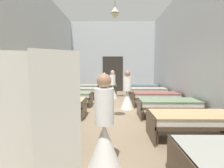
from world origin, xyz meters
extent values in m
cube|color=#8C755B|center=(0.00, 0.00, -0.05)|extent=(6.31, 11.45, 0.10)
cube|color=silver|center=(0.00, 5.52, 2.39)|extent=(6.11, 0.20, 4.77)
cube|color=silver|center=(-2.96, 0.00, 2.39)|extent=(0.20, 10.85, 4.77)
cube|color=silver|center=(2.96, 0.00, 2.39)|extent=(0.20, 10.85, 4.77)
cube|color=#2D2823|center=(0.00, 5.40, 1.20)|extent=(1.40, 0.06, 2.40)
cylinder|color=brown|center=(0.12, 1.90, 4.59)|extent=(0.02, 0.02, 0.36)
cone|color=beige|center=(0.12, 1.90, 4.26)|extent=(0.44, 0.44, 0.28)
sphere|color=beige|center=(0.12, 1.90, 4.04)|extent=(0.28, 0.28, 0.28)
cylinder|color=#473828|center=(-0.94, -3.58, 0.17)|extent=(0.03, 0.03, 0.34)
cylinder|color=#473828|center=(0.94, -3.58, 0.17)|extent=(0.03, 0.03, 0.34)
cylinder|color=#473828|center=(-2.68, -2.00, 0.17)|extent=(0.03, 0.03, 0.34)
cylinder|color=#473828|center=(-0.94, -2.72, 0.17)|extent=(0.03, 0.03, 0.34)
cylinder|color=#473828|center=(-0.94, -2.00, 0.17)|extent=(0.03, 0.03, 0.34)
cube|color=#473828|center=(-1.81, -2.36, 0.38)|extent=(1.90, 0.84, 0.07)
cube|color=#473828|center=(-0.88, -2.36, 0.29)|extent=(0.04, 0.84, 0.57)
cube|color=silver|center=(-1.81, -2.36, 0.48)|extent=(1.82, 0.78, 0.14)
cube|color=slate|center=(-1.81, -2.36, 0.56)|extent=(1.86, 0.82, 0.02)
cylinder|color=#473828|center=(0.94, -2.72, 0.17)|extent=(0.03, 0.03, 0.34)
cylinder|color=#473828|center=(0.94, -2.00, 0.17)|extent=(0.03, 0.03, 0.34)
cylinder|color=#473828|center=(2.68, -2.00, 0.17)|extent=(0.03, 0.03, 0.34)
cube|color=#473828|center=(1.81, -2.36, 0.38)|extent=(1.90, 0.84, 0.07)
cube|color=#473828|center=(0.88, -2.36, 0.29)|extent=(0.04, 0.84, 0.57)
cube|color=silver|center=(1.81, -2.36, 0.48)|extent=(1.82, 0.78, 0.14)
cube|color=tan|center=(1.81, -2.36, 0.56)|extent=(1.86, 0.82, 0.02)
cylinder|color=#473828|center=(-2.68, -1.15, 0.17)|extent=(0.03, 0.03, 0.34)
cylinder|color=#473828|center=(-2.68, -0.43, 0.17)|extent=(0.03, 0.03, 0.34)
cylinder|color=#473828|center=(-0.94, -1.15, 0.17)|extent=(0.03, 0.03, 0.34)
cylinder|color=#473828|center=(-0.94, -0.43, 0.17)|extent=(0.03, 0.03, 0.34)
cube|color=#473828|center=(-1.81, -0.79, 0.38)|extent=(1.90, 0.84, 0.07)
cube|color=#473828|center=(-2.74, -0.79, 0.29)|extent=(0.04, 0.84, 0.57)
cube|color=#473828|center=(-0.88, -0.79, 0.29)|extent=(0.04, 0.84, 0.57)
cube|color=white|center=(-1.81, -0.79, 0.48)|extent=(1.82, 0.78, 0.14)
cube|color=tan|center=(-1.81, -0.79, 0.56)|extent=(1.86, 0.82, 0.02)
cylinder|color=#473828|center=(0.94, -1.15, 0.17)|extent=(0.03, 0.03, 0.34)
cylinder|color=#473828|center=(0.94, -0.43, 0.17)|extent=(0.03, 0.03, 0.34)
cylinder|color=#473828|center=(2.68, -1.15, 0.17)|extent=(0.03, 0.03, 0.34)
cylinder|color=#473828|center=(2.68, -0.43, 0.17)|extent=(0.03, 0.03, 0.34)
cube|color=#473828|center=(1.81, -0.79, 0.38)|extent=(1.90, 0.84, 0.07)
cube|color=#473828|center=(0.88, -0.79, 0.29)|extent=(0.04, 0.84, 0.57)
cube|color=#473828|center=(2.74, -0.79, 0.29)|extent=(0.04, 0.84, 0.57)
cube|color=white|center=(1.81, -0.79, 0.48)|extent=(1.82, 0.78, 0.14)
cube|color=slate|center=(1.81, -0.79, 0.56)|extent=(1.86, 0.82, 0.02)
cylinder|color=#473828|center=(-2.68, 0.43, 0.17)|extent=(0.03, 0.03, 0.34)
cylinder|color=#473828|center=(-2.68, 1.15, 0.17)|extent=(0.03, 0.03, 0.34)
cylinder|color=#473828|center=(-0.94, 0.43, 0.17)|extent=(0.03, 0.03, 0.34)
cylinder|color=#473828|center=(-0.94, 1.15, 0.17)|extent=(0.03, 0.03, 0.34)
cube|color=#473828|center=(-1.81, 0.79, 0.38)|extent=(1.90, 0.84, 0.07)
cube|color=#473828|center=(-2.74, 0.79, 0.29)|extent=(0.04, 0.84, 0.57)
cube|color=#473828|center=(-0.88, 0.79, 0.29)|extent=(0.04, 0.84, 0.57)
cube|color=white|center=(-1.81, 0.79, 0.48)|extent=(1.82, 0.78, 0.14)
cube|color=slate|center=(-1.81, 0.79, 0.56)|extent=(1.86, 0.82, 0.02)
cylinder|color=#473828|center=(0.94, 0.43, 0.17)|extent=(0.03, 0.03, 0.34)
cylinder|color=#473828|center=(0.94, 1.15, 0.17)|extent=(0.03, 0.03, 0.34)
cylinder|color=#473828|center=(2.68, 0.43, 0.17)|extent=(0.03, 0.03, 0.34)
cylinder|color=#473828|center=(2.68, 1.15, 0.17)|extent=(0.03, 0.03, 0.34)
cube|color=#473828|center=(1.81, 0.79, 0.38)|extent=(1.90, 0.84, 0.07)
cube|color=#473828|center=(0.88, 0.79, 0.29)|extent=(0.04, 0.84, 0.57)
cube|color=#473828|center=(2.74, 0.79, 0.29)|extent=(0.04, 0.84, 0.57)
cube|color=white|center=(1.81, 0.79, 0.48)|extent=(1.82, 0.78, 0.14)
cube|color=#8C4C47|center=(1.81, 0.79, 0.56)|extent=(1.86, 0.82, 0.02)
cylinder|color=#473828|center=(-2.68, 2.00, 0.17)|extent=(0.03, 0.03, 0.34)
cylinder|color=#473828|center=(-2.68, 2.72, 0.17)|extent=(0.03, 0.03, 0.34)
cylinder|color=#473828|center=(-0.94, 2.00, 0.17)|extent=(0.03, 0.03, 0.34)
cylinder|color=#473828|center=(-0.94, 2.72, 0.17)|extent=(0.03, 0.03, 0.34)
cube|color=#473828|center=(-1.81, 2.36, 0.38)|extent=(1.90, 0.84, 0.07)
cube|color=#473828|center=(-2.74, 2.36, 0.29)|extent=(0.04, 0.84, 0.57)
cube|color=#473828|center=(-0.88, 2.36, 0.29)|extent=(0.04, 0.84, 0.57)
cube|color=silver|center=(-1.81, 2.36, 0.48)|extent=(1.82, 0.78, 0.14)
cube|color=#9E9E93|center=(-1.81, 2.36, 0.56)|extent=(1.86, 0.82, 0.02)
cylinder|color=#473828|center=(0.94, 2.00, 0.17)|extent=(0.03, 0.03, 0.34)
cylinder|color=#473828|center=(0.94, 2.72, 0.17)|extent=(0.03, 0.03, 0.34)
cylinder|color=#473828|center=(2.68, 2.00, 0.17)|extent=(0.03, 0.03, 0.34)
cylinder|color=#473828|center=(2.68, 2.72, 0.17)|extent=(0.03, 0.03, 0.34)
cube|color=#473828|center=(1.81, 2.36, 0.38)|extent=(1.90, 0.84, 0.07)
cube|color=#473828|center=(0.88, 2.36, 0.29)|extent=(0.04, 0.84, 0.57)
cube|color=#473828|center=(2.74, 2.36, 0.29)|extent=(0.04, 0.84, 0.57)
cube|color=silver|center=(1.81, 2.36, 0.48)|extent=(1.82, 0.78, 0.14)
cube|color=#9E9E93|center=(1.81, 2.36, 0.56)|extent=(1.86, 0.82, 0.02)
cylinder|color=#473828|center=(-2.68, 3.58, 0.17)|extent=(0.03, 0.03, 0.34)
cylinder|color=#473828|center=(-2.68, 4.30, 0.17)|extent=(0.03, 0.03, 0.34)
cylinder|color=#473828|center=(-0.94, 3.58, 0.17)|extent=(0.03, 0.03, 0.34)
cylinder|color=#473828|center=(-0.94, 4.30, 0.17)|extent=(0.03, 0.03, 0.34)
cube|color=#473828|center=(-1.81, 3.94, 0.38)|extent=(1.90, 0.84, 0.07)
cube|color=#473828|center=(-2.74, 3.94, 0.29)|extent=(0.04, 0.84, 0.57)
cube|color=#473828|center=(-0.88, 3.94, 0.29)|extent=(0.04, 0.84, 0.57)
cube|color=silver|center=(-1.81, 3.94, 0.48)|extent=(1.82, 0.78, 0.14)
cube|color=#9E9E93|center=(-1.81, 3.94, 0.56)|extent=(1.86, 0.82, 0.02)
cylinder|color=#473828|center=(0.94, 3.58, 0.17)|extent=(0.03, 0.03, 0.34)
cylinder|color=#473828|center=(0.94, 4.30, 0.17)|extent=(0.03, 0.03, 0.34)
cylinder|color=#473828|center=(2.68, 3.58, 0.17)|extent=(0.03, 0.03, 0.34)
cylinder|color=#473828|center=(2.68, 4.30, 0.17)|extent=(0.03, 0.03, 0.34)
cube|color=#473828|center=(1.81, 3.94, 0.38)|extent=(1.90, 0.84, 0.07)
cube|color=#473828|center=(0.88, 3.94, 0.29)|extent=(0.04, 0.84, 0.57)
cube|color=#473828|center=(2.74, 3.94, 0.29)|extent=(0.04, 0.84, 0.57)
cube|color=silver|center=(1.81, 3.94, 0.48)|extent=(1.82, 0.78, 0.14)
cube|color=slate|center=(1.81, 3.94, 0.56)|extent=(1.86, 0.82, 0.02)
cone|color=white|center=(0.59, 0.33, 0.35)|extent=(0.52, 0.52, 0.70)
cylinder|color=white|center=(0.59, 0.33, 0.97)|extent=(0.30, 0.30, 0.55)
sphere|color=#846047|center=(0.59, 0.33, 1.36)|extent=(0.22, 0.22, 0.22)
cone|color=white|center=(0.59, 0.33, 1.44)|extent=(0.18, 0.18, 0.10)
cone|color=white|center=(0.00, 2.58, 0.35)|extent=(0.52, 0.52, 0.70)
cylinder|color=white|center=(0.00, 2.58, 0.97)|extent=(0.30, 0.30, 0.55)
sphere|color=tan|center=(0.00, 2.58, 1.36)|extent=(0.22, 0.22, 0.22)
cone|color=white|center=(0.00, 2.58, 1.44)|extent=(0.18, 0.18, 0.10)
cone|color=white|center=(-0.08, -3.41, 0.35)|extent=(0.52, 0.52, 0.70)
cylinder|color=white|center=(-0.08, -3.41, 0.97)|extent=(0.30, 0.30, 0.55)
sphere|color=#A87A5B|center=(-0.08, -3.41, 1.36)|extent=(0.22, 0.22, 0.22)
cone|color=white|center=(-0.08, -3.41, 1.44)|extent=(0.18, 0.18, 0.10)
cylinder|color=brown|center=(0.03, 3.01, 0.20)|extent=(0.39, 0.39, 0.40)
cylinder|color=brown|center=(0.03, 3.01, 0.50)|extent=(0.06, 0.06, 0.20)
cone|color=#3D7A42|center=(0.03, 3.01, 0.97)|extent=(0.45, 0.45, 0.76)
cube|color=silver|center=(-0.86, -4.38, 0.85)|extent=(0.41, 0.13, 1.70)
cube|color=silver|center=(-0.44, -4.44, 0.85)|extent=(0.37, 0.24, 1.70)
camera|label=1|loc=(0.06, -5.82, 1.54)|focal=25.85mm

